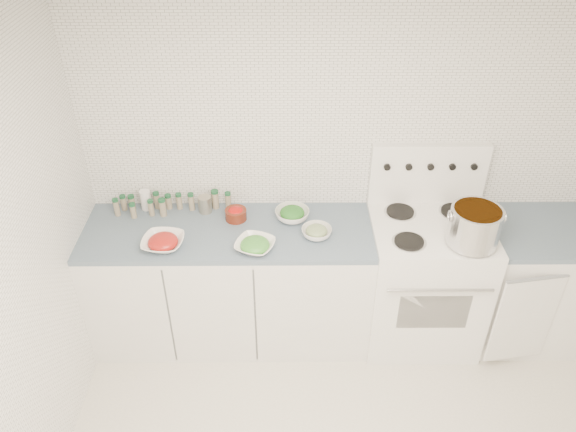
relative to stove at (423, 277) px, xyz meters
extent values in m
cube|color=white|center=(-0.48, 0.32, 0.75)|extent=(3.50, 0.02, 2.50)
cube|color=white|center=(-0.48, -1.19, 2.01)|extent=(3.50, 3.00, 0.02)
cube|color=white|center=(-1.30, 0.00, -0.06)|extent=(1.85, 0.62, 0.86)
cube|color=#4C5F72|center=(-1.30, 0.00, 0.39)|extent=(1.85, 0.62, 0.03)
cube|color=white|center=(0.00, -0.01, -0.04)|extent=(0.76, 0.65, 0.92)
cube|color=black|center=(0.00, -0.33, 0.00)|extent=(0.45, 0.01, 0.28)
cylinder|color=silver|center=(0.00, -0.37, 0.22)|extent=(0.65, 0.02, 0.02)
cube|color=white|center=(0.00, -0.01, 0.43)|extent=(0.76, 0.65, 0.01)
cube|color=white|center=(0.00, 0.28, 0.65)|extent=(0.76, 0.06, 0.43)
cylinder|color=silver|center=(-0.18, -0.17, 0.44)|extent=(0.21, 0.21, 0.01)
cylinder|color=black|center=(-0.18, -0.17, 0.45)|extent=(0.18, 0.18, 0.01)
cylinder|color=silver|center=(0.18, -0.17, 0.44)|extent=(0.21, 0.21, 0.01)
cylinder|color=black|center=(0.18, -0.17, 0.45)|extent=(0.18, 0.18, 0.01)
cylinder|color=silver|center=(-0.18, 0.15, 0.44)|extent=(0.21, 0.21, 0.01)
cylinder|color=black|center=(-0.18, 0.15, 0.45)|extent=(0.18, 0.18, 0.01)
cylinder|color=silver|center=(0.18, 0.15, 0.44)|extent=(0.21, 0.21, 0.01)
cylinder|color=black|center=(0.18, 0.15, 0.45)|extent=(0.18, 0.18, 0.01)
cylinder|color=black|center=(-0.28, 0.25, 0.72)|extent=(0.04, 0.02, 0.04)
cylinder|color=black|center=(-0.14, 0.25, 0.72)|extent=(0.04, 0.02, 0.04)
cylinder|color=black|center=(0.00, 0.25, 0.72)|extent=(0.04, 0.02, 0.04)
cylinder|color=black|center=(0.14, 0.25, 0.72)|extent=(0.04, 0.02, 0.04)
cylinder|color=black|center=(0.28, 0.25, 0.72)|extent=(0.04, 0.02, 0.04)
cube|color=white|center=(0.82, 0.00, -0.06)|extent=(0.89, 0.62, 0.86)
cube|color=#4C5F72|center=(0.82, 0.00, 0.39)|extent=(0.89, 0.62, 0.03)
cube|color=white|center=(0.59, -0.34, -0.07)|extent=(0.40, 0.08, 0.70)
cylinder|color=silver|center=(0.19, -0.19, 0.57)|extent=(0.31, 0.31, 0.24)
cylinder|color=#C6711C|center=(0.19, -0.19, 0.67)|extent=(0.28, 0.28, 0.03)
torus|color=silver|center=(0.03, -0.19, 0.64)|extent=(0.01, 0.08, 0.08)
torus|color=silver|center=(0.35, -0.19, 0.64)|extent=(0.01, 0.08, 0.08)
imported|color=white|center=(-1.68, -0.16, 0.43)|extent=(0.28, 0.28, 0.06)
ellipsoid|color=#AF0F1B|center=(-1.68, -0.16, 0.45)|extent=(0.18, 0.18, 0.08)
imported|color=white|center=(-1.12, -0.19, 0.43)|extent=(0.30, 0.30, 0.06)
ellipsoid|color=#347C28|center=(-1.12, -0.19, 0.44)|extent=(0.17, 0.17, 0.08)
imported|color=white|center=(-0.89, 0.12, 0.44)|extent=(0.23, 0.23, 0.07)
ellipsoid|color=#1B5217|center=(-0.89, 0.12, 0.46)|extent=(0.16, 0.16, 0.07)
imported|color=white|center=(-0.74, -0.06, 0.43)|extent=(0.22, 0.22, 0.06)
ellipsoid|color=#2A4E1F|center=(-0.74, -0.06, 0.45)|extent=(0.14, 0.14, 0.06)
cylinder|color=#561C0E|center=(-1.26, 0.13, 0.44)|extent=(0.14, 0.14, 0.07)
ellipsoid|color=red|center=(-1.26, 0.13, 0.46)|extent=(0.10, 0.10, 0.05)
cylinder|color=white|center=(-1.87, 0.25, 0.47)|extent=(0.09, 0.09, 0.14)
cylinder|color=gray|center=(-1.47, 0.22, 0.46)|extent=(0.10, 0.10, 0.11)
cylinder|color=gray|center=(-2.01, 0.24, 0.45)|extent=(0.04, 0.04, 0.09)
cylinder|color=#154B29|center=(-2.01, 0.24, 0.51)|extent=(0.04, 0.04, 0.02)
cylinder|color=gray|center=(-1.96, 0.25, 0.45)|extent=(0.04, 0.04, 0.09)
cylinder|color=#154B29|center=(-1.96, 0.25, 0.50)|extent=(0.04, 0.04, 0.02)
cylinder|color=gray|center=(-1.80, 0.26, 0.45)|extent=(0.04, 0.04, 0.10)
cylinder|color=#154B29|center=(-1.80, 0.26, 0.52)|extent=(0.04, 0.04, 0.02)
cylinder|color=gray|center=(-1.72, 0.26, 0.45)|extent=(0.04, 0.04, 0.09)
cylinder|color=#154B29|center=(-1.72, 0.26, 0.50)|extent=(0.04, 0.04, 0.02)
cylinder|color=gray|center=(-1.64, 0.25, 0.45)|extent=(0.04, 0.04, 0.10)
cylinder|color=#154B29|center=(-1.64, 0.25, 0.51)|extent=(0.04, 0.04, 0.02)
cylinder|color=gray|center=(-1.56, 0.24, 0.46)|extent=(0.04, 0.04, 0.11)
cylinder|color=#154B29|center=(-1.56, 0.24, 0.52)|extent=(0.04, 0.04, 0.02)
cylinder|color=gray|center=(-1.40, 0.26, 0.46)|extent=(0.05, 0.05, 0.12)
cylinder|color=#154B29|center=(-1.40, 0.26, 0.53)|extent=(0.05, 0.05, 0.02)
cylinder|color=gray|center=(-1.32, 0.26, 0.45)|extent=(0.04, 0.04, 0.10)
cylinder|color=#154B29|center=(-1.32, 0.26, 0.51)|extent=(0.04, 0.04, 0.02)
cylinder|color=gray|center=(-2.04, 0.18, 0.46)|extent=(0.04, 0.04, 0.11)
cylinder|color=#154B29|center=(-2.04, 0.18, 0.52)|extent=(0.04, 0.04, 0.02)
cylinder|color=gray|center=(-1.93, 0.15, 0.45)|extent=(0.04, 0.04, 0.09)
cylinder|color=#154B29|center=(-1.93, 0.15, 0.50)|extent=(0.04, 0.04, 0.02)
cylinder|color=gray|center=(-1.82, 0.18, 0.45)|extent=(0.04, 0.04, 0.10)
cylinder|color=#154B29|center=(-1.82, 0.18, 0.51)|extent=(0.04, 0.04, 0.02)
cylinder|color=gray|center=(-1.74, 0.17, 0.46)|extent=(0.04, 0.04, 0.11)
cylinder|color=#154B29|center=(-1.74, 0.17, 0.52)|extent=(0.05, 0.05, 0.02)
camera|label=1|loc=(-0.94, -2.87, 2.54)|focal=35.00mm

